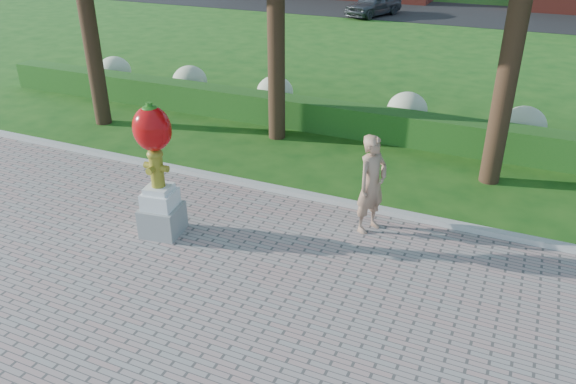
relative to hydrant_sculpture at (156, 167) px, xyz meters
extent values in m
plane|color=#164912|center=(1.82, -0.59, -1.38)|extent=(100.00, 100.00, 0.00)
cube|color=#ADADA5|center=(1.82, 2.41, -1.31)|extent=(40.00, 0.18, 0.15)
cube|color=#154C17|center=(1.82, 6.41, -0.98)|extent=(24.00, 0.70, 0.80)
ellipsoid|color=#B7C093|center=(-7.18, 7.41, -0.83)|extent=(1.10, 1.10, 0.99)
ellipsoid|color=#B7C093|center=(-4.18, 7.41, -0.83)|extent=(1.10, 1.10, 0.99)
ellipsoid|color=#B7C093|center=(-1.18, 7.41, -0.83)|extent=(1.10, 1.10, 0.99)
ellipsoid|color=#B7C093|center=(2.82, 7.41, -0.83)|extent=(1.10, 1.10, 0.99)
ellipsoid|color=#B7C093|center=(5.82, 7.41, -0.83)|extent=(1.10, 1.10, 0.99)
cube|color=black|center=(1.82, 27.41, -1.37)|extent=(50.00, 8.00, 0.02)
cylinder|color=black|center=(-5.18, 4.41, 1.98)|extent=(0.44, 0.44, 6.72)
cylinder|color=black|center=(-0.18, 5.41, 1.70)|extent=(0.44, 0.44, 6.16)
cylinder|color=black|center=(5.32, 4.91, 2.26)|extent=(0.44, 0.44, 7.28)
cube|color=gray|center=(0.00, 0.00, -1.07)|extent=(0.78, 0.78, 0.55)
cube|color=silver|center=(0.00, 0.00, -0.63)|extent=(0.63, 0.63, 0.31)
cube|color=silver|center=(0.00, 0.00, -0.42)|extent=(0.50, 0.50, 0.11)
cylinder|color=olive|center=(0.00, 0.00, -0.06)|extent=(0.24, 0.24, 0.62)
ellipsoid|color=olive|center=(0.00, 0.00, 0.25)|extent=(0.29, 0.29, 0.20)
cylinder|color=olive|center=(-0.18, 0.00, 0.01)|extent=(0.13, 0.12, 0.12)
cylinder|color=olive|center=(0.18, 0.00, 0.01)|extent=(0.13, 0.12, 0.12)
cylinder|color=olive|center=(0.00, -0.17, 0.01)|extent=(0.13, 0.13, 0.13)
cylinder|color=olive|center=(0.00, 0.00, 0.34)|extent=(0.09, 0.09, 0.06)
ellipsoid|color=#AC090A|center=(0.00, 0.00, 0.73)|extent=(0.70, 0.62, 0.81)
ellipsoid|color=#AC090A|center=(-0.20, 0.00, 0.71)|extent=(0.34, 0.34, 0.51)
ellipsoid|color=#AC090A|center=(0.20, 0.00, 0.71)|extent=(0.34, 0.34, 0.51)
cylinder|color=#246216|center=(0.00, 0.00, 1.13)|extent=(0.11, 0.11, 0.13)
ellipsoid|color=#246216|center=(0.00, 0.00, 1.10)|extent=(0.27, 0.27, 0.09)
imported|color=#A3795D|center=(3.48, 1.70, -0.40)|extent=(0.70, 0.81, 1.89)
imported|color=#3C3F43|center=(-3.16, 24.63, -0.72)|extent=(2.78, 4.09, 1.29)
camera|label=1|loc=(5.83, -7.33, 4.12)|focal=35.00mm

